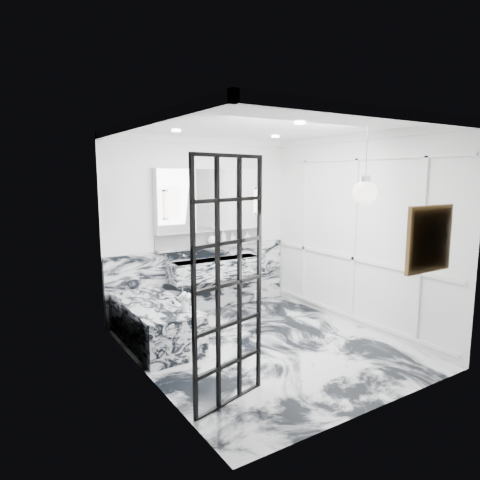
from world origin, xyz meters
TOP-DOWN VIEW (x-y plane):
  - floor at (0.00, 0.00)m, footprint 3.60×3.60m
  - ceiling at (0.00, 0.00)m, footprint 3.60×3.60m
  - wall_back at (0.00, 1.80)m, footprint 3.60×0.00m
  - wall_front at (0.00, -1.80)m, footprint 3.60×0.00m
  - wall_left at (-1.60, 0.00)m, footprint 0.00×3.60m
  - wall_right at (1.60, 0.00)m, footprint 0.00×3.60m
  - marble_clad_back at (0.00, 1.78)m, footprint 3.18×0.05m
  - marble_clad_left at (-1.59, 0.00)m, footprint 0.02×3.56m
  - panel_molding at (1.58, 0.00)m, footprint 0.03×3.40m
  - soap_bottle_a at (0.36, 1.71)m, footprint 0.10×0.10m
  - soap_bottle_b at (0.53, 1.71)m, footprint 0.08×0.08m
  - soap_bottle_c at (0.83, 1.71)m, footprint 0.17×0.17m
  - face_pot at (0.15, 1.71)m, footprint 0.16×0.16m
  - amber_bottle at (0.27, 1.71)m, footprint 0.04×0.04m
  - flower_vase at (-0.98, 0.34)m, footprint 0.09×0.09m
  - crittall_door at (-1.11, -0.94)m, footprint 0.86×0.26m
  - artwork at (0.74, -1.76)m, footprint 0.58×0.06m
  - pendant_light at (0.24, -1.35)m, footprint 0.24×0.24m
  - trough_sink at (0.15, 1.55)m, footprint 1.60×0.45m
  - ledge at (0.15, 1.72)m, footprint 1.90×0.14m
  - subway_tile at (0.15, 1.78)m, footprint 1.90×0.03m
  - mirror_cabinet at (0.15, 1.73)m, footprint 1.90×0.16m
  - sconce_left at (-0.67, 1.63)m, footprint 0.07×0.07m
  - sconce_right at (0.97, 1.63)m, footprint 0.07×0.07m
  - bathtub at (-1.18, 0.90)m, footprint 0.75×1.65m

SIDE VIEW (x-z plane):
  - floor at x=0.00m, z-range 0.00..0.00m
  - bathtub at x=-1.18m, z-range 0.00..0.55m
  - marble_clad_back at x=0.00m, z-range 0.00..1.05m
  - flower_vase at x=-0.98m, z-range 0.55..0.67m
  - trough_sink at x=0.15m, z-range 0.58..0.88m
  - ledge at x=0.15m, z-range 1.05..1.09m
  - amber_bottle at x=0.27m, z-range 1.09..1.19m
  - face_pot at x=0.15m, z-range 1.09..1.24m
  - soap_bottle_c at x=0.83m, z-range 1.09..1.25m
  - soap_bottle_b at x=0.53m, z-range 1.09..1.26m
  - crittall_door at x=-1.11m, z-range 0.00..2.40m
  - subway_tile at x=0.15m, z-range 1.09..1.32m
  - soap_bottle_a at x=0.36m, z-range 1.09..1.32m
  - panel_molding at x=1.58m, z-range 0.15..2.45m
  - marble_clad_left at x=-1.59m, z-range 0.00..2.68m
  - wall_back at x=0.00m, z-range -0.40..3.20m
  - wall_front at x=0.00m, z-range -0.40..3.20m
  - wall_left at x=-1.60m, z-range -0.40..3.20m
  - wall_right at x=1.60m, z-range -0.40..3.20m
  - artwork at x=0.74m, z-range 1.30..1.87m
  - sconce_left at x=-0.67m, z-range 1.58..1.98m
  - sconce_right at x=0.97m, z-range 1.58..1.98m
  - mirror_cabinet at x=0.15m, z-range 1.32..2.32m
  - pendant_light at x=0.24m, z-range 1.92..2.17m
  - ceiling at x=0.00m, z-range 2.80..2.80m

